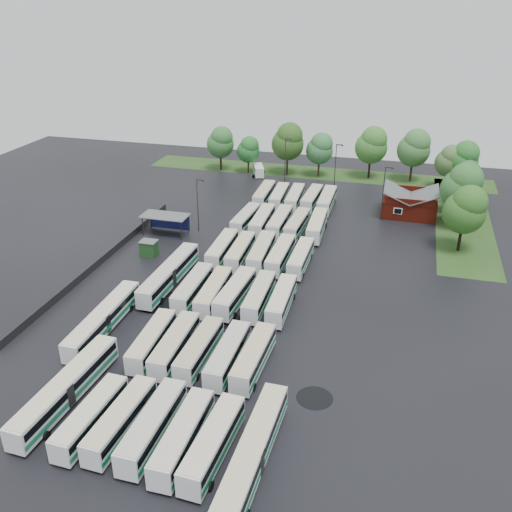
% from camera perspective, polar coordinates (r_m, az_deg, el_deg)
% --- Properties ---
extents(ground, '(160.00, 160.00, 0.00)m').
position_cam_1_polar(ground, '(78.64, -3.74, -5.11)').
color(ground, black).
rests_on(ground, ground).
extents(brick_building, '(10.07, 8.60, 5.39)m').
position_cam_1_polar(brick_building, '(113.16, 15.10, 4.90)').
color(brick_building, maroon).
rests_on(brick_building, ground).
extents(wash_shed, '(8.20, 4.20, 3.58)m').
position_cam_1_polar(wash_shed, '(101.64, -9.00, 3.82)').
color(wash_shed, '#2D2D30').
rests_on(wash_shed, ground).
extents(utility_hut, '(2.70, 2.20, 2.62)m').
position_cam_1_polar(utility_hut, '(94.07, -10.65, 0.76)').
color(utility_hut, '#183F18').
rests_on(utility_hut, ground).
extents(grass_strip_north, '(80.00, 10.00, 0.01)m').
position_cam_1_polar(grass_strip_north, '(136.25, 5.96, 8.28)').
color(grass_strip_north, '#244316').
rests_on(grass_strip_north, ground).
extents(grass_strip_east, '(10.00, 50.00, 0.01)m').
position_cam_1_polar(grass_strip_east, '(114.37, 19.98, 3.44)').
color(grass_strip_east, '#244316').
rests_on(grass_strip_east, ground).
extents(west_fence, '(0.10, 50.00, 1.20)m').
position_cam_1_polar(west_fence, '(93.42, -15.14, -0.38)').
color(west_fence, '#2D2D30').
rests_on(west_fence, ground).
extents(bus_r0c0, '(2.75, 10.84, 2.99)m').
position_cam_1_polar(bus_r0c0, '(60.23, -16.18, -15.21)').
color(bus_r0c0, silver).
rests_on(bus_r0c0, ground).
extents(bus_r0c1, '(2.81, 11.00, 3.04)m').
position_cam_1_polar(bus_r0c1, '(59.16, -13.36, -15.66)').
color(bus_r0c1, silver).
rests_on(bus_r0c1, ground).
extents(bus_r0c2, '(2.53, 11.42, 3.17)m').
position_cam_1_polar(bus_r0c2, '(57.81, -10.29, -16.36)').
color(bus_r0c2, silver).
rests_on(bus_r0c2, ground).
extents(bus_r0c3, '(2.41, 11.25, 3.13)m').
position_cam_1_polar(bus_r0c3, '(56.34, -7.34, -17.47)').
color(bus_r0c3, silver).
rests_on(bus_r0c3, ground).
extents(bus_r0c4, '(2.95, 11.37, 3.13)m').
position_cam_1_polar(bus_r0c4, '(55.44, -4.33, -18.16)').
color(bus_r0c4, silver).
rests_on(bus_r0c4, ground).
extents(bus_r1c0, '(2.79, 10.92, 3.01)m').
position_cam_1_polar(bus_r1c0, '(69.69, -10.37, -8.31)').
color(bus_r1c0, silver).
rests_on(bus_r1c0, ground).
extents(bus_r1c1, '(2.64, 11.25, 3.12)m').
position_cam_1_polar(bus_r1c1, '(68.42, -8.11, -8.77)').
color(bus_r1c1, silver).
rests_on(bus_r1c1, ground).
extents(bus_r1c2, '(2.48, 10.82, 3.00)m').
position_cam_1_polar(bus_r1c2, '(67.46, -5.68, -9.24)').
color(bus_r1c2, silver).
rests_on(bus_r1c2, ground).
extents(bus_r1c3, '(2.35, 10.97, 3.05)m').
position_cam_1_polar(bus_r1c3, '(66.25, -2.84, -9.83)').
color(bus_r1c3, silver).
rests_on(bus_r1c3, ground).
extents(bus_r1c4, '(2.62, 11.12, 3.08)m').
position_cam_1_polar(bus_r1c4, '(65.74, -0.23, -10.08)').
color(bus_r1c4, silver).
rests_on(bus_r1c4, ground).
extents(bus_r2c0, '(2.47, 11.20, 3.11)m').
position_cam_1_polar(bus_r2c0, '(80.12, -6.34, -3.19)').
color(bus_r2c0, silver).
rests_on(bus_r2c0, ground).
extents(bus_r2c1, '(2.70, 11.11, 3.07)m').
position_cam_1_polar(bus_r2c1, '(78.91, -4.26, -3.59)').
color(bus_r2c1, silver).
rests_on(bus_r2c1, ground).
extents(bus_r2c2, '(2.99, 11.48, 3.17)m').
position_cam_1_polar(bus_r2c2, '(78.44, -2.10, -3.69)').
color(bus_r2c2, silver).
rests_on(bus_r2c2, ground).
extents(bus_r2c3, '(2.58, 11.00, 3.05)m').
position_cam_1_polar(bus_r2c3, '(77.64, 0.31, -4.05)').
color(bus_r2c3, silver).
rests_on(bus_r2c3, ground).
extents(bus_r2c4, '(2.58, 10.84, 3.00)m').
position_cam_1_polar(bus_r2c4, '(76.88, 2.56, -4.42)').
color(bus_r2c4, silver).
rests_on(bus_r2c4, ground).
extents(bus_r3c0, '(2.66, 11.13, 3.08)m').
position_cam_1_polar(bus_r3c0, '(91.55, -3.41, 0.73)').
color(bus_r3c0, silver).
rests_on(bus_r3c0, ground).
extents(bus_r3c1, '(2.70, 11.04, 3.05)m').
position_cam_1_polar(bus_r3c1, '(90.50, -1.58, 0.45)').
color(bus_r3c1, silver).
rests_on(bus_r3c1, ground).
extents(bus_r3c2, '(2.96, 11.51, 3.18)m').
position_cam_1_polar(bus_r3c2, '(90.12, 0.54, 0.39)').
color(bus_r3c2, silver).
rests_on(bus_r3c2, ground).
extents(bus_r3c3, '(2.44, 11.26, 3.13)m').
position_cam_1_polar(bus_r3c3, '(89.26, 2.46, 0.09)').
color(bus_r3c3, silver).
rests_on(bus_r3c3, ground).
extents(bus_r3c4, '(2.32, 10.83, 3.01)m').
position_cam_1_polar(bus_r3c4, '(88.73, 4.49, -0.17)').
color(bus_r3c4, silver).
rests_on(bus_r3c4, ground).
extents(bus_r4c0, '(2.82, 10.87, 3.00)m').
position_cam_1_polar(bus_r4c0, '(103.47, -1.04, 3.74)').
color(bus_r4c0, silver).
rests_on(bus_r4c0, ground).
extents(bus_r4c1, '(2.71, 11.30, 3.13)m').
position_cam_1_polar(bus_r4c1, '(102.41, 0.61, 3.55)').
color(bus_r4c1, silver).
rests_on(bus_r4c1, ground).
extents(bus_r4c2, '(2.40, 11.22, 3.12)m').
position_cam_1_polar(bus_r4c2, '(102.01, 2.39, 3.44)').
color(bus_r4c2, silver).
rests_on(bus_r4c2, ground).
extents(bus_r4c3, '(2.74, 10.90, 3.01)m').
position_cam_1_polar(bus_r4c3, '(101.29, 4.14, 3.19)').
color(bus_r4c3, silver).
rests_on(bus_r4c3, ground).
extents(bus_r4c4, '(2.82, 11.39, 3.15)m').
position_cam_1_polar(bus_r4c4, '(100.85, 6.11, 3.05)').
color(bus_r4c4, silver).
rests_on(bus_r4c4, ground).
extents(bus_r5c0, '(2.72, 11.25, 3.11)m').
position_cam_1_polar(bus_r5c0, '(115.78, 0.82, 6.18)').
color(bus_r5c0, silver).
rests_on(bus_r5c0, ground).
extents(bus_r5c1, '(2.83, 10.94, 3.02)m').
position_cam_1_polar(bus_r5c1, '(114.83, 2.33, 5.97)').
color(bus_r5c1, silver).
rests_on(bus_r5c1, ground).
extents(bus_r5c2, '(2.84, 11.16, 3.08)m').
position_cam_1_polar(bus_r5c2, '(114.18, 3.90, 5.83)').
color(bus_r5c2, silver).
rests_on(bus_r5c2, ground).
extents(bus_r5c3, '(2.69, 11.06, 3.06)m').
position_cam_1_polar(bus_r5c3, '(114.16, 5.60, 5.76)').
color(bus_r5c3, silver).
rests_on(bus_r5c3, ground).
extents(bus_r5c4, '(2.51, 11.36, 3.16)m').
position_cam_1_polar(bus_r5c4, '(113.20, 7.09, 5.54)').
color(bus_r5c4, silver).
rests_on(bus_r5c4, ground).
extents(artic_bus_west_a, '(3.14, 16.86, 3.11)m').
position_cam_1_polar(artic_bus_west_a, '(64.39, -18.45, -12.46)').
color(artic_bus_west_a, silver).
rests_on(artic_bus_west_a, ground).
extents(artic_bus_west_b, '(2.71, 17.07, 3.16)m').
position_cam_1_polar(artic_bus_west_b, '(84.29, -8.67, -1.78)').
color(artic_bus_west_b, silver).
rests_on(artic_bus_west_b, ground).
extents(artic_bus_west_c, '(2.57, 16.49, 3.05)m').
position_cam_1_polar(artic_bus_west_c, '(75.06, -15.01, -6.13)').
color(artic_bus_west_c, silver).
rests_on(artic_bus_west_c, ground).
extents(artic_bus_east, '(2.73, 17.00, 3.15)m').
position_cam_1_polar(artic_bus_east, '(54.38, -0.35, -19.11)').
color(artic_bus_east, silver).
rests_on(artic_bus_east, ground).
extents(minibus, '(3.81, 5.75, 2.36)m').
position_cam_1_polar(minibus, '(133.18, 0.26, 8.59)').
color(minibus, white).
rests_on(minibus, ground).
extents(tree_north_0, '(6.37, 6.37, 10.55)m').
position_cam_1_polar(tree_north_0, '(136.16, -3.54, 11.31)').
color(tree_north_0, black).
rests_on(tree_north_0, ground).
extents(tree_north_1, '(5.28, 5.28, 8.74)m').
position_cam_1_polar(tree_north_1, '(134.06, -0.74, 10.62)').
color(tree_north_1, black).
rests_on(tree_north_1, ground).
extents(tree_north_2, '(7.37, 7.37, 12.21)m').
position_cam_1_polar(tree_north_2, '(132.35, 3.25, 11.39)').
color(tree_north_2, '#34261A').
rests_on(tree_north_2, ground).
extents(tree_north_3, '(6.17, 6.17, 10.22)m').
position_cam_1_polar(tree_north_3, '(132.01, 6.44, 10.66)').
color(tree_north_3, '#3B2C1C').
rests_on(tree_north_3, ground).
extents(tree_north_4, '(7.21, 7.21, 11.94)m').
position_cam_1_polar(tree_north_4, '(132.32, 11.53, 10.84)').
color(tree_north_4, black).
rests_on(tree_north_4, ground).
extents(tree_north_5, '(7.22, 7.22, 11.96)m').
position_cam_1_polar(tree_north_5, '(132.05, 15.59, 10.40)').
color(tree_north_5, '#32231C').
rests_on(tree_north_5, ground).
extents(tree_north_6, '(5.88, 5.88, 9.74)m').
position_cam_1_polar(tree_north_6, '(129.37, 18.81, 9.02)').
color(tree_north_6, black).
rests_on(tree_north_6, ground).
extents(tree_east_0, '(6.94, 6.94, 11.50)m').
position_cam_1_polar(tree_east_0, '(97.85, 20.27, 4.42)').
color(tree_east_0, black).
rests_on(tree_east_0, ground).
extents(tree_east_1, '(7.37, 7.37, 12.21)m').
position_cam_1_polar(tree_east_1, '(107.66, 19.98, 6.57)').
color(tree_east_1, black).
rests_on(tree_east_1, ground).
extents(tree_east_2, '(4.79, 4.76, 7.89)m').
position_cam_1_polar(tree_east_2, '(115.72, 19.26, 6.48)').
color(tree_east_2, '#3A2513').
rests_on(tree_east_2, ground).
extents(tree_east_3, '(5.66, 5.66, 9.38)m').
position_cam_1_polar(tree_east_3, '(120.00, 20.27, 7.46)').
color(tree_east_3, black).
rests_on(tree_east_3, ground).
extents(tree_east_4, '(6.58, 6.58, 10.90)m').
position_cam_1_polar(tree_east_4, '(129.10, 20.06, 9.15)').
color(tree_east_4, '#3B281F').
rests_on(tree_east_4, ground).
extents(lamp_post_ne, '(1.59, 0.31, 10.31)m').
position_cam_1_polar(lamp_post_ne, '(108.05, 12.69, 6.52)').
color(lamp_post_ne, '#2D2D30').
rests_on(lamp_post_ne, ground).
extents(lamp_post_nw, '(1.49, 0.29, 9.69)m').
position_cam_1_polar(lamp_post_nw, '(100.98, -5.80, 5.47)').
color(lamp_post_nw, '#2D2D30').
rests_on(lamp_post_nw, ground).
extents(lamp_post_back_w, '(1.58, 0.31, 10.25)m').
position_cam_1_polar(lamp_post_back_w, '(126.19, 3.00, 9.80)').
color(lamp_post_back_w, '#2D2D30').
rests_on(lamp_post_back_w, ground).
extents(lamp_post_back_e, '(1.55, 0.30, 10.08)m').
position_cam_1_polar(lamp_post_back_e, '(122.91, 8.01, 9.11)').
color(lamp_post_back_e, '#2D2D30').
rests_on(lamp_post_back_e, ground).
extents(puddle_0, '(3.98, 3.98, 0.01)m').
position_cam_1_polar(puddle_0, '(63.86, -12.87, -13.99)').
color(puddle_0, black).
rests_on(puddle_0, ground).
extents(puddle_1, '(3.26, 3.26, 0.01)m').
position_cam_1_polar(puddle_1, '(59.21, -6.32, -17.11)').
color(puddle_1, black).
rests_on(puddle_1, ground).
extents(puddle_2, '(6.48, 6.48, 0.01)m').
position_cam_1_polar(puddle_2, '(80.82, -9.66, -4.54)').
color(puddle_2, black).
rests_on(puddle_2, ground).
extents(puddle_3, '(5.15, 5.15, 0.01)m').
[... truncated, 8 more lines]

